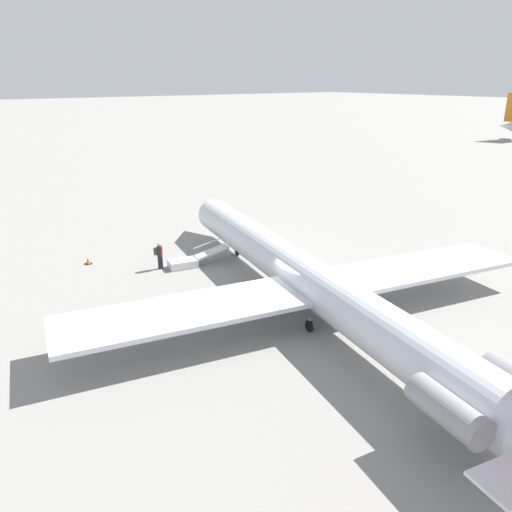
% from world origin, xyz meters
% --- Properties ---
extents(ground_plane, '(600.00, 600.00, 0.00)m').
position_xyz_m(ground_plane, '(0.00, 0.00, 0.00)').
color(ground_plane, gray).
extents(airplane_main, '(32.69, 25.54, 6.06)m').
position_xyz_m(airplane_main, '(-0.89, 0.19, 1.80)').
color(airplane_main, silver).
rests_on(airplane_main, ground).
extents(boarding_stairs, '(1.82, 4.13, 1.57)m').
position_xyz_m(boarding_stairs, '(8.82, 1.89, 0.36)').
color(boarding_stairs, silver).
rests_on(boarding_stairs, ground).
extents(passenger, '(0.39, 0.56, 1.74)m').
position_xyz_m(passenger, '(9.54, 3.60, 1.00)').
color(passenger, '#23232D').
rests_on(passenger, ground).
extents(traffic_cone_near_stairs, '(0.42, 0.42, 0.46)m').
position_xyz_m(traffic_cone_near_stairs, '(13.17, 7.02, 0.21)').
color(traffic_cone_near_stairs, black).
rests_on(traffic_cone_near_stairs, ground).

